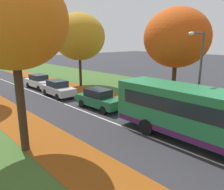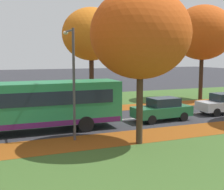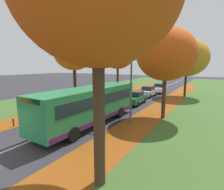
# 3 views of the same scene
# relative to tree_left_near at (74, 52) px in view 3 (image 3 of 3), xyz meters

# --- Properties ---
(grass_verge_left) EXTENTS (12.00, 90.00, 0.01)m
(grass_verge_left) POSITION_rel_tree_left_near_xyz_m (-3.32, 7.05, -6.34)
(grass_verge_left) COLOR #3D6028
(grass_verge_left) RESTS_ON ground
(leaf_litter_left) EXTENTS (2.80, 60.00, 0.00)m
(leaf_litter_left) POSITION_rel_tree_left_near_xyz_m (1.28, 1.05, -6.33)
(leaf_litter_left) COLOR #8C4714
(leaf_litter_left) RESTS_ON grass_verge_left
(grass_verge_right) EXTENTS (12.00, 90.00, 0.01)m
(grass_verge_right) POSITION_rel_tree_left_near_xyz_m (15.08, 7.05, -6.34)
(grass_verge_right) COLOR #3D6028
(grass_verge_right) RESTS_ON ground
(leaf_litter_right) EXTENTS (2.80, 60.00, 0.00)m
(leaf_litter_right) POSITION_rel_tree_left_near_xyz_m (10.48, 1.05, -6.33)
(leaf_litter_right) COLOR #8C4714
(leaf_litter_right) RESTS_ON grass_verge_right
(road_centre_line) EXTENTS (0.12, 80.00, 0.01)m
(road_centre_line) POSITION_rel_tree_left_near_xyz_m (5.88, 7.05, -6.34)
(road_centre_line) COLOR silver
(road_centre_line) RESTS_ON ground
(tree_left_near) EXTENTS (5.02, 5.02, 8.63)m
(tree_left_near) POSITION_rel_tree_left_near_xyz_m (0.00, 0.00, 0.00)
(tree_left_near) COLOR #382619
(tree_left_near) RESTS_ON ground
(tree_left_mid) EXTENTS (6.10, 6.10, 9.57)m
(tree_left_mid) POSITION_rel_tree_left_near_xyz_m (-0.31, 11.95, 0.46)
(tree_left_mid) COLOR #382619
(tree_left_mid) RESTS_ON ground
(tree_right_near) EXTENTS (5.07, 5.07, 7.94)m
(tree_right_near) POSITION_rel_tree_left_near_xyz_m (11.75, -1.30, -0.69)
(tree_right_near) COLOR #422D1E
(tree_right_near) RESTS_ON ground
(tree_right_mid) EXTENTS (6.12, 6.12, 8.63)m
(tree_right_mid) POSITION_rel_tree_left_near_xyz_m (11.66, 11.55, -0.47)
(tree_right_mid) COLOR #382619
(tree_right_mid) RESTS_ON ground
(bollard_third) EXTENTS (0.12, 0.12, 0.63)m
(bollard_third) POSITION_rel_tree_left_near_xyz_m (2.31, -9.56, -6.02)
(bollard_third) COLOR #4C3823
(bollard_third) RESTS_ON ground
(streetlamp_right) EXTENTS (1.89, 0.28, 6.00)m
(streetlamp_right) POSITION_rel_tree_left_near_xyz_m (9.55, -4.27, -2.60)
(streetlamp_right) COLOR #47474C
(streetlamp_right) RESTS_ON ground
(bus) EXTENTS (2.76, 10.43, 2.98)m
(bus) POSITION_rel_tree_left_near_xyz_m (7.13, -6.03, -4.64)
(bus) COLOR #237A47
(bus) RESTS_ON ground
(car_green_lead) EXTENTS (1.92, 4.27, 1.62)m
(car_green_lead) POSITION_rel_tree_left_near_xyz_m (7.27, 2.78, -5.53)
(car_green_lead) COLOR #1E6038
(car_green_lead) RESTS_ON ground
(car_silver_following) EXTENTS (1.87, 4.25, 1.62)m
(car_silver_following) POSITION_rel_tree_left_near_xyz_m (6.86, 8.64, -5.53)
(car_silver_following) COLOR #B7BABF
(car_silver_following) RESTS_ON ground
(car_white_third_in_line) EXTENTS (1.92, 4.27, 1.62)m
(car_white_third_in_line) POSITION_rel_tree_left_near_xyz_m (7.20, 13.54, -5.53)
(car_white_third_in_line) COLOR silver
(car_white_third_in_line) RESTS_ON ground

